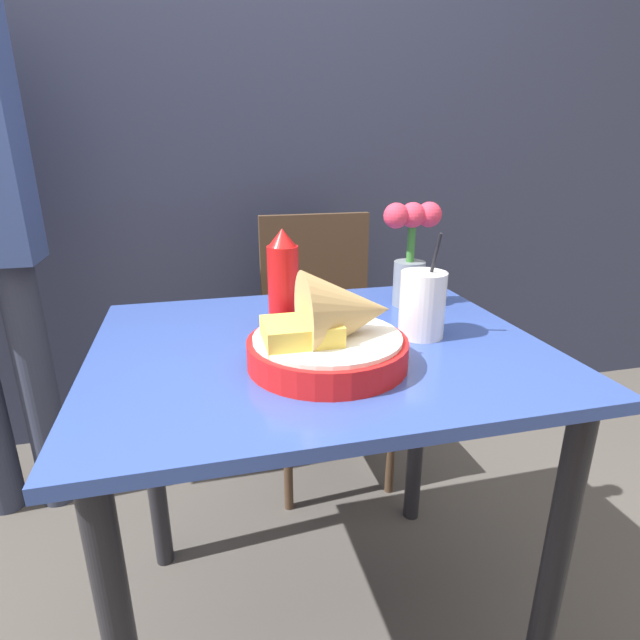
# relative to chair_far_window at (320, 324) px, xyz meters

# --- Properties ---
(ground_plane) EXTENTS (12.00, 12.00, 0.00)m
(ground_plane) POSITION_rel_chair_far_window_xyz_m (-0.19, -0.72, -0.55)
(ground_plane) COLOR #4C4742
(wall_window) EXTENTS (7.00, 0.06, 2.60)m
(wall_window) POSITION_rel_chair_far_window_xyz_m (-0.19, 0.39, 0.75)
(wall_window) COLOR #2D334C
(wall_window) RESTS_ON ground_plane
(dining_table) EXTENTS (0.90, 0.74, 0.78)m
(dining_table) POSITION_rel_chair_far_window_xyz_m (-0.19, -0.72, 0.09)
(dining_table) COLOR #334C9E
(dining_table) RESTS_ON ground_plane
(chair_far_window) EXTENTS (0.40, 0.40, 0.93)m
(chair_far_window) POSITION_rel_chair_far_window_xyz_m (0.00, 0.00, 0.00)
(chair_far_window) COLOR #473323
(chair_far_window) RESTS_ON ground_plane
(food_basket) EXTENTS (0.30, 0.30, 0.18)m
(food_basket) POSITION_rel_chair_far_window_xyz_m (-0.18, -0.83, 0.29)
(food_basket) COLOR red
(food_basket) RESTS_ON dining_table
(ketchup_bottle) EXTENTS (0.07, 0.07, 0.22)m
(ketchup_bottle) POSITION_rel_chair_far_window_xyz_m (-0.24, -0.62, 0.34)
(ketchup_bottle) COLOR red
(ketchup_bottle) RESTS_ON dining_table
(drink_cup) EXTENTS (0.10, 0.10, 0.22)m
(drink_cup) POSITION_rel_chair_far_window_xyz_m (0.03, -0.74, 0.29)
(drink_cup) COLOR silver
(drink_cup) RESTS_ON dining_table
(flower_vase) EXTENTS (0.15, 0.08, 0.26)m
(flower_vase) POSITION_rel_chair_far_window_xyz_m (0.09, -0.53, 0.37)
(flower_vase) COLOR gray
(flower_vase) RESTS_ON dining_table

